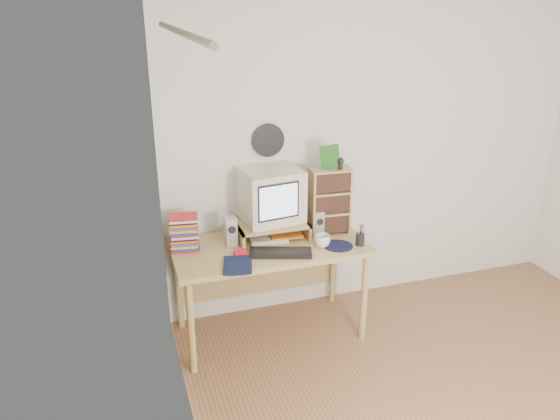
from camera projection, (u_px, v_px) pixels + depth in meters
back_wall at (378, 153)px, 4.39m from camera, size 3.50×0.00×3.50m
left_wall at (201, 290)px, 2.34m from camera, size 0.00×3.50×3.50m
curtain at (193, 262)px, 2.81m from camera, size 0.00×2.20×2.20m
wall_disc at (268, 140)px, 4.04m from camera, size 0.25×0.02×0.25m
desk at (267, 257)px, 4.06m from camera, size 1.40×0.70×0.75m
monitor_riser at (272, 226)px, 4.02m from camera, size 0.52×0.30×0.12m
crt_monitor at (272, 196)px, 3.99m from camera, size 0.46×0.46×0.39m
speaker_left at (231, 232)px, 3.90m from camera, size 0.09×0.09×0.22m
speaker_right at (318, 223)px, 4.06m from camera, size 0.08×0.08×0.20m
keyboard at (281, 253)px, 3.79m from camera, size 0.45×0.27×0.03m
dvd_stack at (184, 232)px, 3.82m from camera, size 0.21×0.16×0.27m
cd_rack at (329, 201)px, 4.07m from camera, size 0.31×0.18×0.50m
mug at (322, 241)px, 3.90m from camera, size 0.13×0.13×0.09m
diary at (223, 264)px, 3.61m from camera, size 0.27×0.22×0.05m
mousepad at (338, 246)px, 3.92m from camera, size 0.25×0.25×0.00m
pen_cup at (360, 237)px, 3.92m from camera, size 0.07×0.07×0.13m
papers at (274, 236)px, 4.04m from camera, size 0.29×0.23×0.04m
red_box at (240, 253)px, 3.77m from camera, size 0.08×0.05×0.04m
game_box at (330, 157)px, 3.94m from camera, size 0.14×0.06×0.18m
webcam at (340, 163)px, 3.95m from camera, size 0.05×0.05×0.09m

